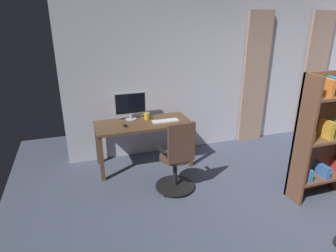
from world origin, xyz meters
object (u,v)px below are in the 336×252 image
(bookshelf, at_px, (323,135))
(computer_monitor, at_px, (130,104))
(desk, at_px, (143,128))
(office_chair, at_px, (177,160))
(computer_mouse, at_px, (125,126))
(mug_tea, at_px, (147,116))
(computer_keyboard, at_px, (165,121))

(bookshelf, bearing_deg, computer_monitor, -39.19)
(desk, distance_m, office_chair, 0.96)
(office_chair, height_order, computer_mouse, office_chair)
(computer_monitor, xyz_separation_m, mug_tea, (-0.24, 0.09, -0.20))
(computer_mouse, bearing_deg, computer_monitor, -116.88)
(office_chair, relative_size, computer_monitor, 2.05)
(computer_monitor, bearing_deg, computer_mouse, 63.12)
(computer_monitor, relative_size, computer_keyboard, 1.24)
(computer_mouse, bearing_deg, mug_tea, -151.32)
(office_chair, bearing_deg, mug_tea, 95.08)
(desk, distance_m, computer_keyboard, 0.37)
(bookshelf, bearing_deg, mug_tea, -41.05)
(computer_monitor, xyz_separation_m, computer_keyboard, (-0.50, 0.29, -0.24))
(office_chair, relative_size, bookshelf, 0.62)
(office_chair, distance_m, computer_monitor, 1.30)
(computer_mouse, xyz_separation_m, bookshelf, (-2.35, 1.48, 0.11))
(computer_keyboard, xyz_separation_m, computer_mouse, (0.66, 0.02, 0.01))
(mug_tea, distance_m, bookshelf, 2.58)
(computer_monitor, distance_m, computer_keyboard, 0.63)
(computer_monitor, distance_m, computer_mouse, 0.42)
(computer_monitor, distance_m, mug_tea, 0.33)
(computer_keyboard, relative_size, mug_tea, 3.10)
(computer_keyboard, bearing_deg, computer_monitor, -30.51)
(bookshelf, bearing_deg, desk, -37.64)
(office_chair, bearing_deg, bookshelf, -23.54)
(mug_tea, bearing_deg, computer_monitor, -20.43)
(bookshelf, bearing_deg, computer_mouse, -32.16)
(computer_keyboard, bearing_deg, computer_mouse, 1.35)
(computer_keyboard, bearing_deg, mug_tea, -38.50)
(desk, height_order, mug_tea, mug_tea)
(desk, xyz_separation_m, office_chair, (-0.24, 0.91, -0.17))
(computer_mouse, bearing_deg, bookshelf, 147.84)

